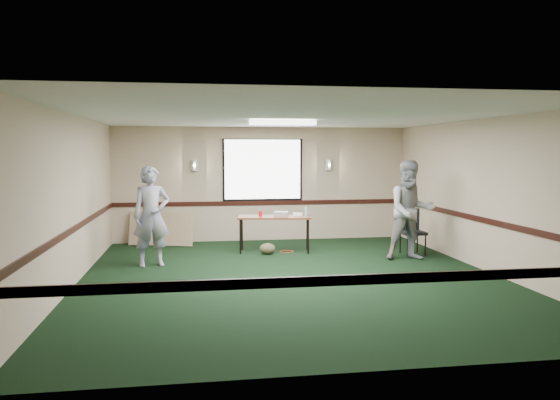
{
  "coord_description": "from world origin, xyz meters",
  "views": [
    {
      "loc": [
        -1.59,
        -8.88,
        2.1
      ],
      "look_at": [
        0.0,
        1.3,
        1.2
      ],
      "focal_mm": 35.0,
      "sensor_mm": 36.0,
      "label": 1
    }
  ],
  "objects": [
    {
      "name": "person_right",
      "position": [
        2.56,
        1.17,
        0.97
      ],
      "size": [
        1.0,
        0.81,
        1.95
      ],
      "primitive_type": "imported",
      "rotation": [
        0.0,
        0.0,
        -0.08
      ],
      "color": "#7F94C6",
      "rests_on": "ground"
    },
    {
      "name": "cable_coil",
      "position": [
        0.31,
        2.37,
        0.01
      ],
      "size": [
        0.36,
        0.36,
        0.01
      ],
      "primitive_type": "torus",
      "rotation": [
        0.0,
        0.0,
        0.27
      ],
      "color": "#D54D1A",
      "rests_on": "ground"
    },
    {
      "name": "conference_chair",
      "position": [
        2.83,
        1.77,
        0.54
      ],
      "size": [
        0.47,
        0.48,
        0.93
      ],
      "rotation": [
        0.0,
        0.0,
        0.03
      ],
      "color": "black",
      "rests_on": "ground"
    },
    {
      "name": "red_cup",
      "position": [
        -0.25,
        2.37,
        0.82
      ],
      "size": [
        0.08,
        0.08,
        0.12
      ],
      "primitive_type": "cylinder",
      "color": "red",
      "rests_on": "folding_table"
    },
    {
      "name": "water_bottle",
      "position": [
        0.7,
        2.24,
        0.86
      ],
      "size": [
        0.06,
        0.06,
        0.2
      ],
      "primitive_type": "cylinder",
      "color": "#7CB5CB",
      "rests_on": "folding_table"
    },
    {
      "name": "folded_table",
      "position": [
        -2.36,
        3.6,
        0.38
      ],
      "size": [
        1.48,
        0.63,
        0.76
      ],
      "primitive_type": "cube",
      "rotation": [
        -0.21,
        0.0,
        -0.29
      ],
      "color": "#9E8262",
      "rests_on": "ground"
    },
    {
      "name": "game_console",
      "position": [
        0.57,
        2.47,
        0.79
      ],
      "size": [
        0.23,
        0.2,
        0.05
      ],
      "primitive_type": "cube",
      "rotation": [
        0.0,
        0.0,
        -0.21
      ],
      "color": "white",
      "rests_on": "folding_table"
    },
    {
      "name": "duffel_bag",
      "position": [
        -0.13,
        2.16,
        0.12
      ],
      "size": [
        0.39,
        0.34,
        0.23
      ],
      "primitive_type": "ellipsoid",
      "rotation": [
        0.0,
        0.0,
        0.33
      ],
      "color": "#484529",
      "rests_on": "ground"
    },
    {
      "name": "ground",
      "position": [
        0.0,
        0.0,
        0.0
      ],
      "size": [
        8.0,
        8.0,
        0.0
      ],
      "primitive_type": "plane",
      "color": "black",
      "rests_on": "ground"
    },
    {
      "name": "projector",
      "position": [
        0.19,
        2.37,
        0.81
      ],
      "size": [
        0.34,
        0.3,
        0.1
      ],
      "primitive_type": "cube",
      "rotation": [
        0.0,
        0.0,
        -0.24
      ],
      "color": "#95969D",
      "rests_on": "folding_table"
    },
    {
      "name": "folding_table",
      "position": [
        0.05,
        2.4,
        0.71
      ],
      "size": [
        1.6,
        0.84,
        0.76
      ],
      "rotation": [
        0.0,
        0.0,
        -0.16
      ],
      "color": "#542F18",
      "rests_on": "ground"
    },
    {
      "name": "person_left",
      "position": [
        -2.4,
        1.37,
        0.93
      ],
      "size": [
        0.76,
        0.6,
        1.85
      ],
      "primitive_type": "imported",
      "rotation": [
        0.0,
        0.0,
        0.25
      ],
      "color": "#445297",
      "rests_on": "ground"
    },
    {
      "name": "room_shell",
      "position": [
        0.0,
        2.12,
        1.58
      ],
      "size": [
        8.0,
        8.02,
        8.0
      ],
      "color": "#C6A78F",
      "rests_on": "ground"
    }
  ]
}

